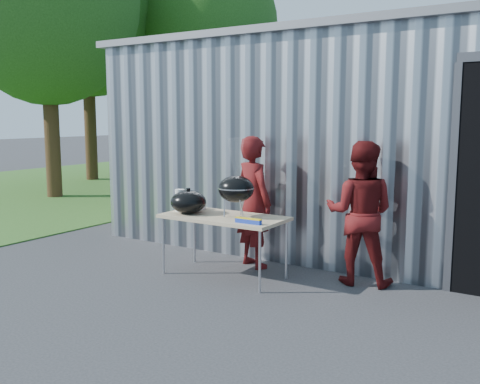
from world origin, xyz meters
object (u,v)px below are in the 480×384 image
Objects in this scene: folding_table at (224,219)px; kettle_grill at (236,182)px; person_bystander at (360,213)px; person_cook at (254,202)px.

folding_table is 0.49m from kettle_grill.
kettle_grill is at bearing 12.66° from person_bystander.
person_bystander is (1.41, 0.04, -0.02)m from person_cook.
kettle_grill is 0.56× the size of person_bystander.
person_cook is (-0.09, 0.56, -0.32)m from kettle_grill.
kettle_grill is 0.55× the size of person_cook.
person_cook is 1.02× the size of person_bystander.
person_cook is at bearing -10.42° from person_bystander.
person_bystander is at bearing 22.99° from folding_table.
folding_table is at bearing 107.80° from person_cook.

